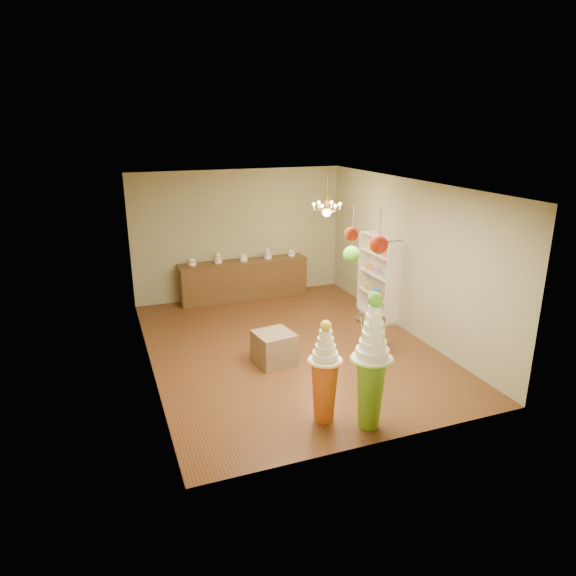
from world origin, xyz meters
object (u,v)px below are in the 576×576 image
object	(u,v)px
pedestal_green	(371,375)
sideboard	(244,279)
round_table	(370,330)
pedestal_orange	(325,381)

from	to	relation	value
pedestal_green	sideboard	size ratio (longest dim) A/B	0.64
pedestal_green	round_table	size ratio (longest dim) A/B	2.90
round_table	sideboard	bearing A→B (deg)	109.03
sideboard	round_table	size ratio (longest dim) A/B	4.51
pedestal_green	round_table	bearing A→B (deg)	60.48
pedestal_green	round_table	distance (m)	2.43
pedestal_green	sideboard	world-z (taller)	pedestal_green
pedestal_green	sideboard	bearing A→B (deg)	91.00
sideboard	round_table	xyz separation A→B (m)	(1.29, -3.73, -0.04)
pedestal_orange	round_table	world-z (taller)	pedestal_orange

